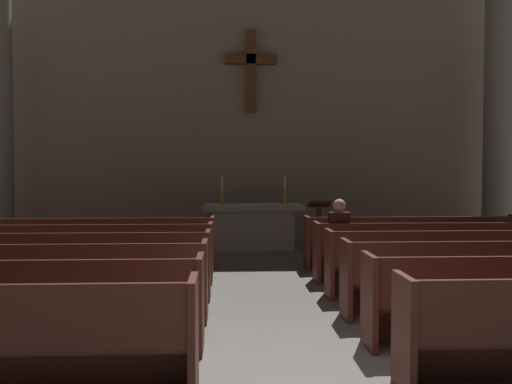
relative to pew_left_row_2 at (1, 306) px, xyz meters
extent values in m
cube|color=#4C2319|center=(1.91, -1.09, 0.00)|extent=(0.06, 0.50, 0.95)
cube|color=#4C2319|center=(0.00, 0.04, -0.05)|extent=(3.77, 0.40, 0.05)
cube|color=#4C2319|center=(0.00, 0.22, -0.28)|extent=(3.77, 0.04, 0.40)
cube|color=#4C2319|center=(1.91, 0.02, 0.00)|extent=(0.06, 0.50, 0.95)
cube|color=#4C2319|center=(0.00, 1.15, -0.05)|extent=(3.77, 0.40, 0.05)
cube|color=#4C2319|center=(0.00, 0.92, 0.22)|extent=(3.77, 0.05, 0.50)
cube|color=#4C2319|center=(0.00, 1.33, -0.28)|extent=(3.77, 0.04, 0.40)
cube|color=#4C2319|center=(1.91, 1.13, 0.00)|extent=(0.06, 0.50, 0.95)
cube|color=#4C2319|center=(0.00, 2.25, -0.05)|extent=(3.77, 0.40, 0.05)
cube|color=#4C2319|center=(0.00, 2.03, 0.22)|extent=(3.77, 0.05, 0.50)
cube|color=#4C2319|center=(0.00, 2.43, -0.28)|extent=(3.77, 0.04, 0.40)
cube|color=#4C2319|center=(1.91, 2.23, 0.00)|extent=(0.06, 0.50, 0.95)
cube|color=#4C2319|center=(0.00, 3.36, -0.05)|extent=(3.77, 0.40, 0.05)
cube|color=#4C2319|center=(0.00, 3.14, 0.22)|extent=(3.77, 0.05, 0.50)
cube|color=#4C2319|center=(0.00, 3.54, -0.28)|extent=(3.77, 0.04, 0.40)
cube|color=#4C2319|center=(1.91, 3.34, 0.00)|extent=(0.06, 0.50, 0.95)
cube|color=#4C2319|center=(0.00, 4.47, -0.05)|extent=(3.77, 0.40, 0.05)
cube|color=#4C2319|center=(0.00, 4.24, 0.22)|extent=(3.77, 0.05, 0.50)
cube|color=#4C2319|center=(0.00, 4.65, -0.28)|extent=(3.77, 0.04, 0.40)
cube|color=#4C2319|center=(1.91, 4.45, 0.00)|extent=(0.06, 0.50, 0.95)
cube|color=#4C2319|center=(3.60, -1.09, 0.00)|extent=(0.06, 0.50, 0.95)
cube|color=#4C2319|center=(3.60, 0.02, 0.00)|extent=(0.06, 0.50, 0.95)
cube|color=#4C2319|center=(5.51, 1.15, -0.05)|extent=(3.77, 0.40, 0.05)
cube|color=#4C2319|center=(5.51, 0.92, 0.22)|extent=(3.77, 0.05, 0.50)
cube|color=#4C2319|center=(5.51, 1.33, -0.28)|extent=(3.77, 0.04, 0.40)
cube|color=#4C2319|center=(3.60, 1.13, 0.00)|extent=(0.06, 0.50, 0.95)
cube|color=#4C2319|center=(5.51, 2.25, -0.05)|extent=(3.77, 0.40, 0.05)
cube|color=#4C2319|center=(5.51, 2.03, 0.22)|extent=(3.77, 0.05, 0.50)
cube|color=#4C2319|center=(5.51, 2.43, -0.28)|extent=(3.77, 0.04, 0.40)
cube|color=#4C2319|center=(3.60, 2.23, 0.00)|extent=(0.06, 0.50, 0.95)
cube|color=#4C2319|center=(5.51, 3.36, -0.05)|extent=(3.77, 0.40, 0.05)
cube|color=#4C2319|center=(5.51, 3.14, 0.22)|extent=(3.77, 0.05, 0.50)
cube|color=#4C2319|center=(5.51, 3.54, -0.28)|extent=(3.77, 0.04, 0.40)
cube|color=#4C2319|center=(3.60, 3.34, 0.00)|extent=(0.06, 0.50, 0.95)
cube|color=#4C2319|center=(5.51, 4.47, -0.05)|extent=(3.77, 0.40, 0.05)
cube|color=#4C2319|center=(5.51, 4.24, 0.22)|extent=(3.77, 0.05, 0.50)
cube|color=#4C2319|center=(5.51, 4.65, -0.28)|extent=(3.77, 0.04, 0.40)
cube|color=#4C2319|center=(3.60, 4.45, 0.00)|extent=(0.06, 0.50, 0.95)
cube|color=gray|center=(8.37, 7.00, -0.38)|extent=(1.07, 1.07, 0.20)
cylinder|color=gray|center=(8.37, 7.00, 2.95)|extent=(0.76, 0.76, 6.86)
cube|color=#A8A399|center=(2.75, 6.98, -0.04)|extent=(1.76, 0.72, 0.88)
cube|color=#A8A399|center=(2.75, 6.98, 0.46)|extent=(2.20, 0.90, 0.12)
cube|color=silver|center=(2.75, 6.98, 0.53)|extent=(2.09, 0.86, 0.01)
cylinder|color=#B79338|center=(2.05, 6.98, 0.54)|extent=(0.16, 0.16, 0.02)
cylinder|color=#B79338|center=(2.05, 6.98, 0.70)|extent=(0.07, 0.07, 0.34)
cylinder|color=silver|center=(2.05, 6.98, 1.01)|extent=(0.04, 0.04, 0.28)
cylinder|color=#B79338|center=(3.45, 6.98, 0.54)|extent=(0.16, 0.16, 0.02)
cylinder|color=#B79338|center=(3.45, 6.98, 0.70)|extent=(0.07, 0.07, 0.34)
cylinder|color=silver|center=(3.45, 6.98, 1.01)|extent=(0.04, 0.04, 0.28)
cube|color=gray|center=(2.75, 8.61, 3.31)|extent=(12.45, 0.25, 7.58)
cube|color=brown|center=(2.75, 8.36, 3.69)|extent=(0.24, 0.24, 1.97)
cube|color=brown|center=(2.75, 8.36, 3.99)|extent=(1.26, 0.24, 0.24)
cylinder|color=#4C2319|center=(4.03, 5.78, -0.46)|extent=(0.36, 0.36, 0.04)
cylinder|color=#4C2319|center=(4.03, 5.78, 0.05)|extent=(0.10, 0.10, 1.05)
cube|color=#4C2319|center=(4.03, 5.78, 0.60)|extent=(0.44, 0.31, 0.15)
cube|color=#26262B|center=(3.94, 3.54, -0.25)|extent=(0.24, 0.14, 0.45)
cube|color=#26262B|center=(3.94, 3.41, 0.03)|extent=(0.28, 0.36, 0.12)
cube|color=#381919|center=(3.94, 3.28, 0.36)|extent=(0.32, 0.20, 0.54)
sphere|color=tan|center=(3.94, 3.28, 0.74)|extent=(0.20, 0.20, 0.20)
camera|label=1|loc=(2.19, -5.48, 1.33)|focal=39.48mm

